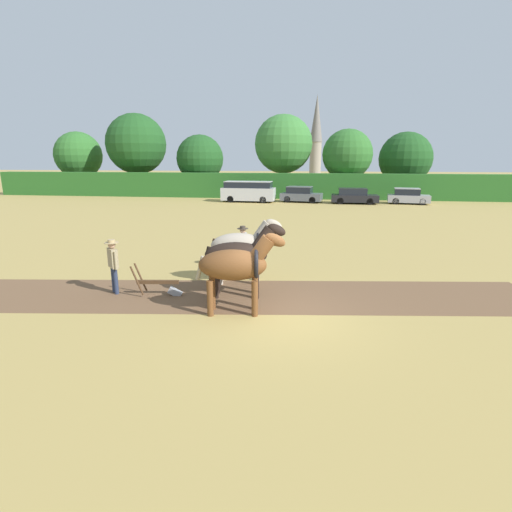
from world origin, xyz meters
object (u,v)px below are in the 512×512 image
tree_left (136,144)px  draft_horse_lead_right (240,255)px  tree_far_left (78,155)px  tree_center_left (200,159)px  church_spire (316,136)px  farmer_beside_team (243,244)px  tree_right (405,159)px  tree_center (283,144)px  draft_horse_lead_left (236,265)px  plow (162,286)px  draft_horse_trail_left (242,246)px  parked_van (248,191)px  farmer_at_plow (113,262)px  parked_car_left (301,195)px  parked_car_center (408,196)px  tree_center_right (347,155)px  parked_car_center_left (354,196)px

tree_left → draft_horse_lead_right: (19.32, -35.74, -4.56)m
tree_far_left → draft_horse_lead_right: 46.28m
tree_center_left → church_spire: (13.64, 36.47, 4.34)m
farmer_beside_team → tree_right: bearing=72.0°
tree_center → church_spire: (3.78, 36.03, 2.72)m
tree_center → draft_horse_lead_left: 37.39m
tree_far_left → plow: 45.16m
draft_horse_trail_left → parked_van: size_ratio=0.50×
tree_center_left → farmer_at_plow: size_ratio=3.87×
parked_van → draft_horse_lead_right: bearing=-78.4°
parked_car_left → parked_car_center: parked_car_left is taller
draft_horse_lead_right → tree_left: bearing=111.3°
plow → parked_car_left: (3.53, 28.53, 0.43)m
tree_center_right → parked_van: bearing=-144.9°
parked_car_left → parked_car_center: bearing=9.1°
church_spire → farmer_beside_team: (-2.87, -68.59, -7.51)m
church_spire → tree_center_left: bearing=-110.5°
tree_center_left → tree_center_right: tree_center_right is taller
tree_center_left → tree_right: (23.76, 1.54, 0.01)m
tree_center_right → draft_horse_trail_left: bearing=-100.3°
tree_right → draft_horse_trail_left: size_ratio=2.71×
tree_center → draft_horse_trail_left: (1.18, -34.24, -4.49)m
tree_center_right → parked_car_center: 9.42m
draft_horse_trail_left → farmer_at_plow: 4.32m
tree_center_left → church_spire: 39.18m
draft_horse_trail_left → farmer_at_plow: (-3.94, -1.75, -0.27)m
tree_center → farmer_at_plow: tree_center is taller
tree_center_left → tree_far_left: bearing=174.3°
plow → farmer_beside_team: farmer_beside_team is taller
parked_car_left → farmer_beside_team: bearing=-83.7°
tree_center_right → farmer_beside_team: size_ratio=4.24×
parked_van → parked_car_center: bearing=4.6°
draft_horse_lead_left → parked_car_left: 29.67m
tree_far_left → tree_left: bearing=-7.7°
draft_horse_lead_left → parked_van: bearing=91.4°
church_spire → draft_horse_trail_left: (-2.60, -70.27, -7.20)m
tree_left → draft_horse_trail_left: (19.13, -34.31, -4.58)m
tree_right → farmer_beside_team: size_ratio=4.10×
tree_far_left → church_spire: church_spire is taller
draft_horse_lead_left → parked_car_left: bearing=81.3°
tree_far_left → parked_car_center_left: 35.36m
draft_horse_lead_left → parked_van: (-4.37, 29.12, -0.36)m
tree_left → farmer_at_plow: 39.43m
tree_right → parked_car_left: tree_right is taller
tree_center_left → parked_car_center: size_ratio=1.73×
draft_horse_trail_left → parked_car_center: (11.45, 26.70, -0.63)m
tree_left → church_spire: bearing=58.8°
draft_horse_lead_right → tree_center: bearing=85.1°
parked_car_left → farmer_at_plow: bearing=-90.6°
tree_center_right → farmer_at_plow: tree_center_right is taller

